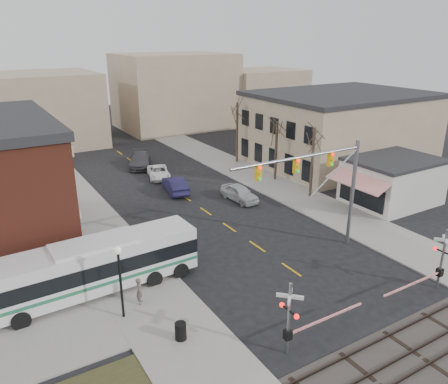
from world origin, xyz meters
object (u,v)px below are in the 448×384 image
(transit_bus, at_px, (97,265))
(car_d, at_px, (140,160))
(pedestrian_near, at_px, (140,291))
(car_a, at_px, (240,193))
(traffic_signal_mast, at_px, (325,177))
(rr_crossing_east, at_px, (438,262))
(street_lamp, at_px, (119,267))
(trash_bin, at_px, (181,331))
(car_c, at_px, (159,172))
(car_b, at_px, (175,185))
(rr_crossing_west, at_px, (295,317))
(pedestrian_far, at_px, (114,269))

(transit_bus, distance_m, car_d, 27.05)
(pedestrian_near, bearing_deg, car_a, -27.35)
(traffic_signal_mast, height_order, car_a, traffic_signal_mast)
(pedestrian_near, bearing_deg, transit_bus, 56.15)
(rr_crossing_east, distance_m, street_lamp, 18.90)
(trash_bin, bearing_deg, car_c, 69.28)
(car_a, relative_size, car_b, 0.91)
(car_a, bearing_deg, traffic_signal_mast, -97.62)
(car_a, height_order, pedestrian_near, pedestrian_near)
(street_lamp, height_order, trash_bin, street_lamp)
(rr_crossing_west, relative_size, car_d, 0.98)
(traffic_signal_mast, relative_size, car_c, 2.28)
(car_c, height_order, pedestrian_near, pedestrian_near)
(trash_bin, height_order, car_b, car_b)
(rr_crossing_east, distance_m, car_c, 30.19)
(street_lamp, bearing_deg, car_d, 67.42)
(transit_bus, height_order, pedestrian_far, transit_bus)
(traffic_signal_mast, distance_m, pedestrian_near, 14.34)
(rr_crossing_west, distance_m, rr_crossing_east, 11.01)
(pedestrian_far, bearing_deg, transit_bus, 142.88)
(car_d, xyz_separation_m, pedestrian_far, (-10.72, -23.58, 0.04))
(car_b, height_order, pedestrian_near, pedestrian_near)
(traffic_signal_mast, relative_size, trash_bin, 11.33)
(car_c, bearing_deg, car_d, 108.00)
(pedestrian_far, bearing_deg, rr_crossing_east, -101.22)
(rr_crossing_west, bearing_deg, car_d, 81.68)
(transit_bus, height_order, car_d, transit_bus)
(transit_bus, xyz_separation_m, traffic_signal_mast, (15.16, -3.16, 3.96))
(transit_bus, bearing_deg, car_b, 49.89)
(car_a, xyz_separation_m, car_d, (-4.05, 15.60, 0.08))
(car_c, bearing_deg, car_a, -53.50)
(rr_crossing_west, distance_m, car_c, 29.93)
(car_a, height_order, pedestrian_far, pedestrian_far)
(car_b, bearing_deg, pedestrian_near, 69.22)
(traffic_signal_mast, height_order, trash_bin, traffic_signal_mast)
(rr_crossing_west, relative_size, pedestrian_far, 3.70)
(car_b, bearing_deg, traffic_signal_mast, 111.97)
(transit_bus, distance_m, pedestrian_far, 1.66)
(transit_bus, bearing_deg, car_a, 28.50)
(street_lamp, relative_size, pedestrian_far, 2.88)
(car_b, bearing_deg, trash_bin, 76.01)
(transit_bus, relative_size, car_d, 2.19)
(car_d, distance_m, pedestrian_near, 28.83)
(street_lamp, xyz_separation_m, trash_bin, (1.91, -3.37, -2.65))
(rr_crossing_west, relative_size, car_c, 1.20)
(traffic_signal_mast, xyz_separation_m, car_d, (-3.25, 27.43, -4.94))
(trash_bin, height_order, pedestrian_far, pedestrian_far)
(rr_crossing_west, bearing_deg, transit_bus, 123.43)
(car_d, height_order, pedestrian_near, pedestrian_near)
(traffic_signal_mast, height_order, street_lamp, traffic_signal_mast)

